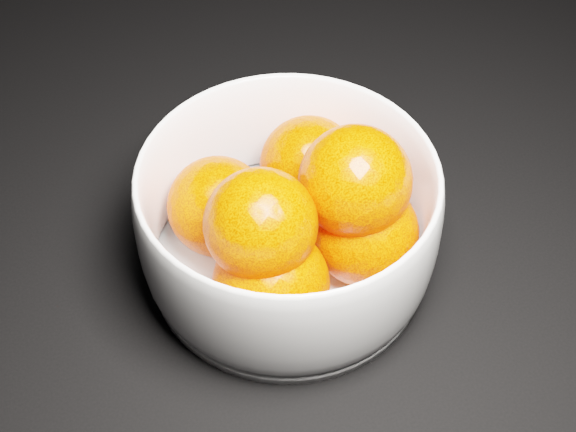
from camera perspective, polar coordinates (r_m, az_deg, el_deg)
name	(u,v)px	position (r m, az deg, el deg)	size (l,w,h in m)	color
ground	(414,35)	(0.89, 8.96, 12.57)	(3.00, 3.00, 0.00)	black
bowl	(288,221)	(0.61, 0.00, -0.35)	(0.23, 0.23, 0.11)	white
orange_pile	(298,216)	(0.60, 0.72, 0.01)	(0.18, 0.19, 0.13)	#FF4203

